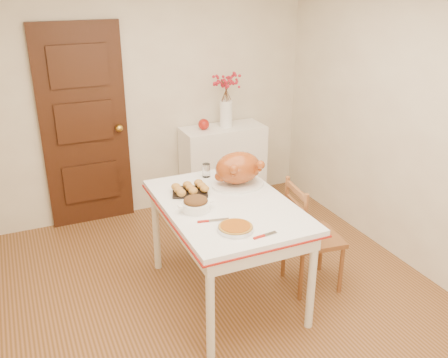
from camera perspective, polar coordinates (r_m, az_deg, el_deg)
name	(u,v)px	position (r m, az deg, el deg)	size (l,w,h in m)	color
floor	(229,306)	(4.09, 0.60, -14.41)	(3.50, 4.00, 0.00)	#5B3612
wall_back	(150,99)	(5.28, -8.53, 9.16)	(3.50, 0.00, 2.50)	beige
wall_right	(419,130)	(4.47, 21.63, 5.29)	(0.00, 4.00, 2.50)	beige
door_back	(85,128)	(5.18, -15.79, 5.73)	(0.85, 0.06, 2.06)	#32170D
sideboard	(223,166)	(5.56, -0.12, 1.51)	(0.91, 0.40, 0.91)	white
kitchen_table	(227,250)	(3.98, 0.30, -8.23)	(0.96, 1.40, 0.84)	white
chair_oak	(314,235)	(4.15, 10.31, -6.40)	(0.42, 0.42, 0.94)	brown
berry_vase	(226,100)	(5.35, 0.24, 9.13)	(0.31, 0.31, 0.60)	white
apple	(204,124)	(5.31, -2.36, 6.33)	(0.12, 0.12, 0.12)	maroon
turkey_platter	(238,170)	(4.04, 1.64, 1.09)	(0.45, 0.36, 0.28)	brown
pumpkin_pie	(236,227)	(3.38, 1.34, -5.59)	(0.24, 0.24, 0.05)	#8B420B
stuffing_dish	(196,204)	(3.65, -3.28, -2.88)	(0.27, 0.21, 0.10)	#4E2F16
rolls_tray	(190,189)	(3.95, -3.93, -1.12)	(0.28, 0.22, 0.07)	#AD7A31
pie_server	(265,235)	(3.34, 4.76, -6.46)	(0.18, 0.05, 0.01)	silver
carving_knife	(213,220)	(3.51, -1.24, -4.79)	(0.23, 0.06, 0.01)	silver
drinking_glass	(206,170)	(4.25, -2.06, 1.00)	(0.07, 0.07, 0.12)	white
shaker_pair	(233,168)	(4.34, 1.03, 1.30)	(0.09, 0.04, 0.09)	white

